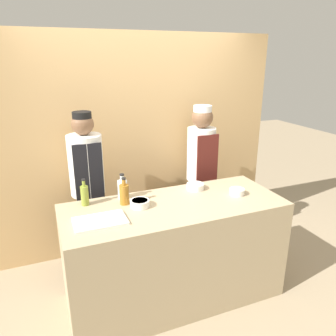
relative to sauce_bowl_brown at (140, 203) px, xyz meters
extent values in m
plane|color=tan|center=(0.29, -0.07, -0.98)|extent=(14.00, 14.00, 0.00)
cube|color=tan|center=(0.29, 1.05, 0.22)|extent=(3.24, 0.18, 2.40)
cube|color=tan|center=(0.29, -0.07, -0.51)|extent=(1.92, 0.77, 0.95)
cylinder|color=white|center=(0.00, 0.00, 0.00)|extent=(0.16, 0.16, 0.06)
cylinder|color=brown|center=(0.00, 0.00, 0.02)|extent=(0.13, 0.13, 0.02)
cylinder|color=white|center=(0.61, 0.17, -0.01)|extent=(0.17, 0.17, 0.06)
cylinder|color=red|center=(0.61, 0.17, 0.01)|extent=(0.14, 0.14, 0.02)
cylinder|color=white|center=(0.90, -0.09, 0.00)|extent=(0.14, 0.14, 0.06)
cylinder|color=green|center=(0.90, -0.09, 0.02)|extent=(0.11, 0.11, 0.02)
cube|color=white|center=(-0.37, -0.15, -0.02)|extent=(0.40, 0.25, 0.02)
cylinder|color=#9E661E|center=(-0.10, 0.10, 0.05)|extent=(0.08, 0.08, 0.17)
cylinder|color=#9E661E|center=(-0.10, 0.10, 0.17)|extent=(0.03, 0.03, 0.05)
cylinder|color=black|center=(-0.10, 0.10, 0.20)|extent=(0.04, 0.04, 0.01)
cylinder|color=silver|center=(-0.09, 0.23, 0.05)|extent=(0.09, 0.09, 0.17)
cylinder|color=silver|center=(-0.09, 0.23, 0.16)|extent=(0.03, 0.03, 0.05)
cylinder|color=black|center=(-0.09, 0.23, 0.19)|extent=(0.04, 0.04, 0.01)
cylinder|color=olive|center=(-0.42, 0.21, 0.05)|extent=(0.07, 0.07, 0.17)
cylinder|color=olive|center=(-0.42, 0.21, 0.16)|extent=(0.03, 0.03, 0.05)
cylinder|color=black|center=(-0.42, 0.21, 0.20)|extent=(0.03, 0.03, 0.01)
cylinder|color=#28282D|center=(-0.33, 0.65, -0.55)|extent=(0.24, 0.24, 0.86)
cylinder|color=white|center=(-0.33, 0.65, 0.18)|extent=(0.33, 0.33, 0.59)
cube|color=black|center=(-0.33, 0.50, 0.15)|extent=(0.26, 0.02, 0.55)
sphere|color=brown|center=(-0.33, 0.65, 0.58)|extent=(0.21, 0.21, 0.21)
cylinder|color=black|center=(-0.33, 0.65, 0.66)|extent=(0.18, 0.18, 0.07)
cylinder|color=#28282D|center=(0.92, 0.65, -0.56)|extent=(0.22, 0.22, 0.84)
cylinder|color=white|center=(0.92, 0.65, 0.15)|extent=(0.31, 0.31, 0.58)
cube|color=#561E19|center=(0.92, 0.51, 0.13)|extent=(0.25, 0.02, 0.54)
sphere|color=brown|center=(0.92, 0.65, 0.56)|extent=(0.23, 0.23, 0.23)
cylinder|color=white|center=(0.92, 0.65, 0.64)|extent=(0.19, 0.19, 0.08)
camera|label=1|loc=(-0.72, -2.42, 1.17)|focal=35.00mm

